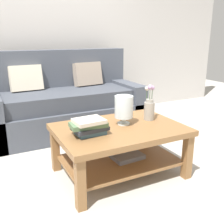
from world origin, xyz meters
The scene contains 7 objects.
ground_plane centered at (0.00, 0.00, 0.00)m, with size 10.00×10.00×0.00m, color #B7B2A8.
back_wall centered at (0.00, 1.65, 1.35)m, with size 6.40×0.12×2.70m, color #BCB7B2.
couch centered at (0.00, 0.98, 0.36)m, with size 1.99×0.90×1.06m.
coffee_table centered at (0.08, -0.41, 0.33)m, with size 1.12×0.79×0.46m.
book_stack_main centered at (-0.23, -0.46, 0.53)m, with size 0.31×0.23×0.14m.
glass_hurricane_vase centered at (0.15, -0.36, 0.62)m, with size 0.17×0.17×0.27m.
flower_pitcher centered at (0.44, -0.35, 0.58)m, with size 0.10×0.10×0.35m.
Camera 1 is at (-0.98, -2.35, 1.24)m, focal length 42.08 mm.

